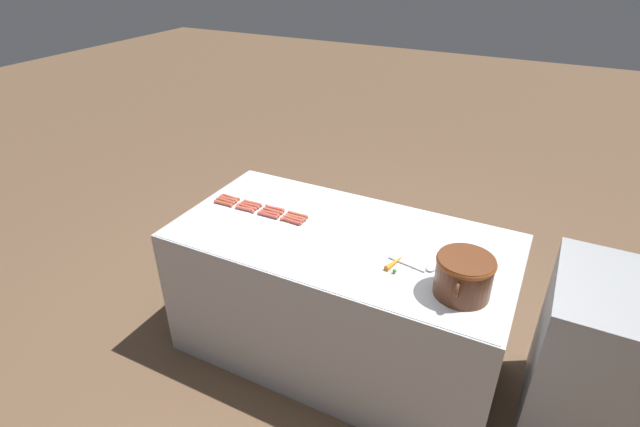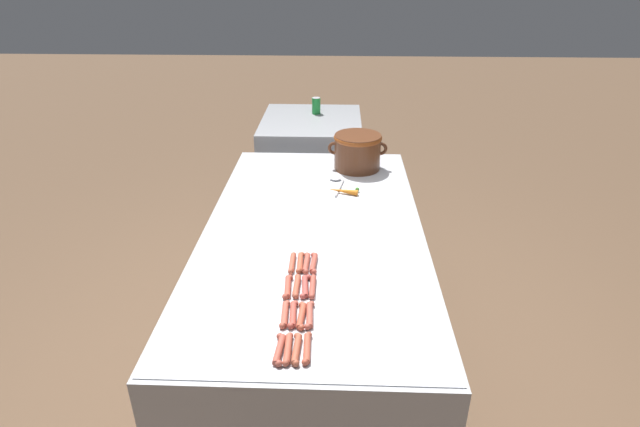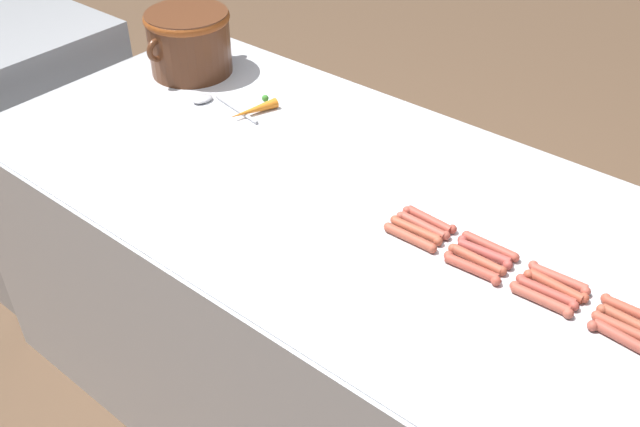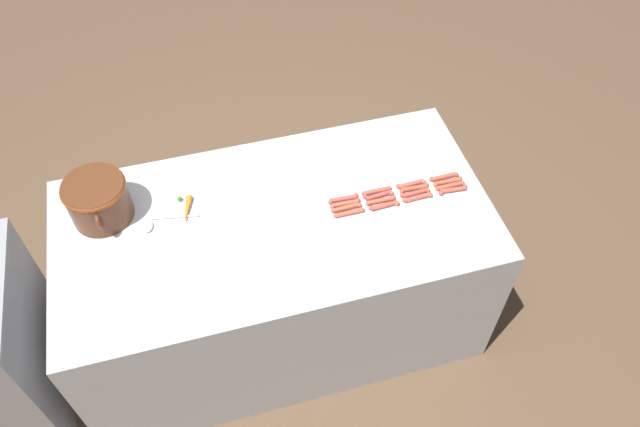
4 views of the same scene
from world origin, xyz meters
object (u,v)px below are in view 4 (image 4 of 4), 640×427
object	(u,v)px
hot_dog_3	(349,213)
hot_dog_15	(343,199)
bean_pot	(98,198)
carrot	(186,210)
hot_dog_7	(346,208)
hot_dog_12	(444,177)
hot_dog_9	(414,188)
hot_dog_6	(381,201)
hot_dog_14	(377,191)
hot_dog_2	(384,206)
hot_dog_5	(415,193)
hot_dog_11	(345,203)
hot_dog_10	(379,195)
hot_dog_1	(417,198)
hot_dog_4	(450,186)
serving_spoon	(157,223)
hot_dog_13	(411,184)
hot_dog_0	(453,190)
hot_dog_8	(448,182)

from	to	relation	value
hot_dog_3	hot_dog_15	xyz separation A→B (m)	(0.09, 0.00, 0.00)
hot_dog_3	bean_pot	distance (m)	1.15
hot_dog_15	carrot	world-z (taller)	carrot
hot_dog_7	hot_dog_12	world-z (taller)	same
hot_dog_3	hot_dog_9	bearing A→B (deg)	-79.70
hot_dog_6	hot_dog_15	bearing A→B (deg)	70.78
hot_dog_14	bean_pot	xyz separation A→B (m)	(0.21, 1.27, 0.11)
hot_dog_2	hot_dog_14	world-z (taller)	same
hot_dog_5	hot_dog_11	world-z (taller)	same
hot_dog_2	hot_dog_9	xyz separation A→B (m)	(0.07, -0.18, 0.00)
hot_dog_5	hot_dog_7	distance (m)	0.34
hot_dog_10	hot_dog_1	bearing A→B (deg)	-109.67
hot_dog_4	serving_spoon	size ratio (longest dim) A/B	0.56
hot_dog_4	hot_dog_13	xyz separation A→B (m)	(0.06, 0.18, 0.00)
hot_dog_6	hot_dog_0	bearing A→B (deg)	-94.65
hot_dog_14	hot_dog_2	bearing A→B (deg)	-176.94
carrot	hot_dog_14	bearing A→B (deg)	-97.84
hot_dog_1	hot_dog_10	xyz separation A→B (m)	(0.06, 0.17, 0.00)
hot_dog_2	hot_dog_8	size ratio (longest dim) A/B	1.00
hot_dog_5	hot_dog_10	world-z (taller)	same
hot_dog_10	hot_dog_14	bearing A→B (deg)	0.99
hot_dog_10	hot_dog_11	distance (m)	0.17
hot_dog_11	serving_spoon	distance (m)	0.88
hot_dog_4	carrot	world-z (taller)	carrot
hot_dog_0	hot_dog_15	bearing A→B (deg)	80.53
carrot	hot_dog_0	bearing A→B (deg)	-99.73
hot_dog_13	hot_dog_11	bearing A→B (deg)	95.43
hot_dog_10	hot_dog_9	bearing A→B (deg)	-90.45
hot_dog_4	hot_dog_8	size ratio (longest dim) A/B	1.00
hot_dog_2	serving_spoon	distance (m)	1.06
hot_dog_13	hot_dog_2	bearing A→B (deg)	119.10
hot_dog_5	hot_dog_13	xyz separation A→B (m)	(0.06, -0.00, 0.00)
hot_dog_9	bean_pot	world-z (taller)	bean_pot
hot_dog_2	hot_dog_3	world-z (taller)	same
hot_dog_7	hot_dog_8	distance (m)	0.53
hot_dog_13	carrot	bearing A→B (deg)	83.33
hot_dog_13	hot_dog_15	size ratio (longest dim) A/B	1.00
hot_dog_1	hot_dog_15	bearing A→B (deg)	75.65
hot_dog_4	hot_dog_15	xyz separation A→B (m)	(0.06, 0.52, 0.00)
hot_dog_7	hot_dog_12	size ratio (longest dim) A/B	1.00
hot_dog_2	hot_dog_6	bearing A→B (deg)	9.25
hot_dog_1	carrot	world-z (taller)	carrot
bean_pot	serving_spoon	size ratio (longest dim) A/B	1.33
hot_dog_8	hot_dog_7	bearing A→B (deg)	92.84
hot_dog_1	hot_dog_14	distance (m)	0.20
hot_dog_3	bean_pot	world-z (taller)	bean_pot
hot_dog_15	serving_spoon	bearing A→B (deg)	84.13
hot_dog_1	hot_dog_5	distance (m)	0.03
hot_dog_0	hot_dog_10	size ratio (longest dim) A/B	1.00
hot_dog_1	hot_dog_12	size ratio (longest dim) A/B	1.00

